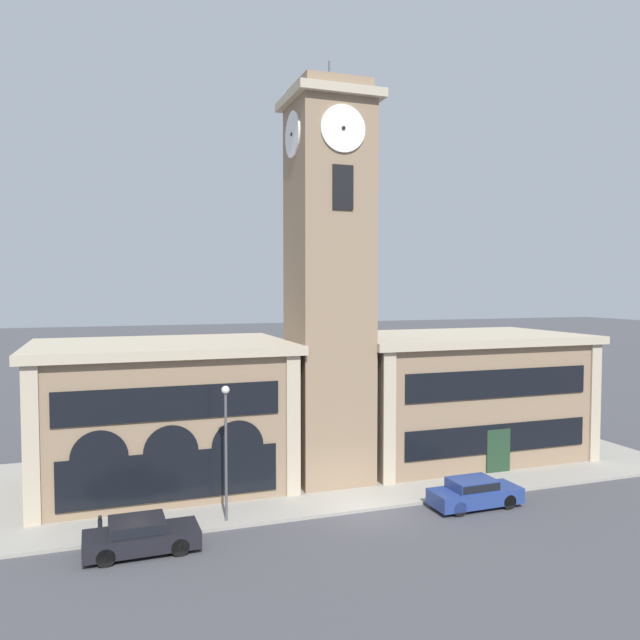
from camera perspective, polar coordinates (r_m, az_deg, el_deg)
name	(u,v)px	position (r m, az deg, el deg)	size (l,w,h in m)	color
ground_plane	(365,512)	(30.37, 4.16, -17.12)	(300.00, 300.00, 0.00)	#424247
sidewalk_kerb	(317,470)	(36.43, -0.27, -13.53)	(40.77, 13.74, 0.15)	gray
clock_tower	(329,285)	(33.07, 0.83, 3.23)	(4.61, 4.61, 22.22)	#897056
town_hall_left_wing	(162,413)	(34.23, -14.24, -8.27)	(13.19, 9.48, 7.57)	#897056
town_hall_right_wing	(456,394)	(39.92, 12.34, -6.64)	(14.83, 9.48, 7.56)	#897056
parked_car_near	(140,535)	(26.86, -16.12, -18.34)	(4.46, 1.97, 1.37)	black
parked_car_mid	(474,492)	(31.51, 13.92, -15.04)	(4.42, 1.78, 1.39)	navy
street_lamp	(226,433)	(28.07, -8.61, -10.18)	(0.36, 0.36, 6.00)	#4C4C51
bollard	(100,528)	(28.11, -19.46, -17.53)	(0.18, 0.18, 1.06)	black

